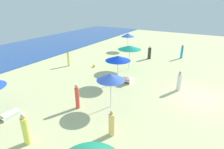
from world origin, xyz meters
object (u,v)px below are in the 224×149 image
(umbrella_1, at_px, (118,58))
(lounge_chair_2_0, at_px, (8,114))
(beach_ball_0, at_px, (94,66))
(beachgoer_3, at_px, (69,59))
(beachgoer_0, at_px, (112,124))
(beachgoer_2, at_px, (77,97))
(umbrella_5, at_px, (130,47))
(beachgoer_1, at_px, (182,52))
(lounge_chair_1_0, at_px, (129,80))
(beachgoer_5, at_px, (179,82))
(umbrella_3, at_px, (128,35))
(beachgoer_4, at_px, (149,53))
(umbrella_0, at_px, (111,77))
(beachgoer_6, at_px, (26,130))

(umbrella_1, distance_m, lounge_chair_2_0, 8.97)
(umbrella_1, distance_m, beach_ball_0, 5.39)
(lounge_chair_2_0, distance_m, beachgoer_3, 10.12)
(beachgoer_0, relative_size, beachgoer_2, 0.87)
(umbrella_1, bearing_deg, umbrella_5, 10.51)
(beachgoer_2, bearing_deg, beachgoer_1, -0.67)
(lounge_chair_1_0, xyz_separation_m, umbrella_5, (3.11, 1.46, 2.10))
(beachgoer_0, xyz_separation_m, beach_ball_0, (8.59, 7.29, -0.55))
(beachgoer_5, bearing_deg, beachgoer_2, 176.46)
(beachgoer_5, distance_m, beach_ball_0, 9.33)
(beachgoer_2, distance_m, beachgoer_5, 8.19)
(beachgoer_0, bearing_deg, umbrella_3, -143.75)
(umbrella_1, bearing_deg, lounge_chair_2_0, 157.34)
(beachgoer_4, distance_m, beach_ball_0, 7.37)
(beachgoer_4, bearing_deg, umbrella_5, 111.14)
(umbrella_0, xyz_separation_m, beachgoer_2, (-1.26, 1.86, -1.37))
(lounge_chair_2_0, xyz_separation_m, beachgoer_2, (3.11, -2.99, 0.58))
(beachgoer_3, height_order, beachgoer_6, beachgoer_6)
(lounge_chair_2_0, distance_m, beach_ball_0, 10.55)
(lounge_chair_1_0, bearing_deg, beachgoer_0, 106.25)
(umbrella_1, xyz_separation_m, beachgoer_6, (-8.89, 0.39, -1.47))
(umbrella_1, height_order, beachgoer_0, umbrella_1)
(umbrella_5, xyz_separation_m, beach_ball_0, (-1.30, 3.60, -2.22))
(beachgoer_4, distance_m, beachgoer_6, 17.41)
(umbrella_1, relative_size, beachgoer_3, 1.58)
(beachgoer_1, distance_m, beachgoer_6, 19.97)
(umbrella_1, distance_m, beachgoer_3, 7.26)
(lounge_chair_1_0, distance_m, beachgoer_6, 9.62)
(beachgoer_1, bearing_deg, umbrella_5, 9.47)
(lounge_chair_1_0, xyz_separation_m, umbrella_3, (10.35, 5.13, 1.96))
(umbrella_0, xyz_separation_m, lounge_chair_2_0, (-4.38, 4.85, -1.95))
(umbrella_1, xyz_separation_m, beachgoer_5, (1.28, -4.94, -1.53))
(lounge_chair_1_0, height_order, lounge_chair_2_0, lounge_chair_2_0)
(beachgoer_0, bearing_deg, beachgoer_2, -96.44)
(beachgoer_1, xyz_separation_m, beachgoer_5, (-9.47, -1.67, -0.04))
(beachgoer_5, bearing_deg, beachgoer_0, -157.73)
(lounge_chair_1_0, xyz_separation_m, beachgoer_4, (7.88, 0.93, 0.47))
(umbrella_5, height_order, beachgoer_2, umbrella_5)
(beachgoer_4, bearing_deg, beachgoer_0, 129.72)
(lounge_chair_2_0, bearing_deg, beachgoer_2, -132.70)
(beachgoer_0, relative_size, beachgoer_5, 0.92)
(beachgoer_2, height_order, beachgoer_5, beachgoer_2)
(lounge_chair_2_0, distance_m, umbrella_5, 12.30)
(beachgoer_0, bearing_deg, beach_ball_0, -126.69)
(umbrella_1, xyz_separation_m, lounge_chair_2_0, (-8.06, 3.37, -2.04))
(lounge_chair_2_0, height_order, beachgoer_2, beachgoer_2)
(beachgoer_1, distance_m, beachgoer_2, 16.12)
(lounge_chair_2_0, relative_size, umbrella_3, 0.55)
(lounge_chair_1_0, distance_m, lounge_chair_2_0, 9.64)
(beachgoer_3, distance_m, beachgoer_4, 9.86)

